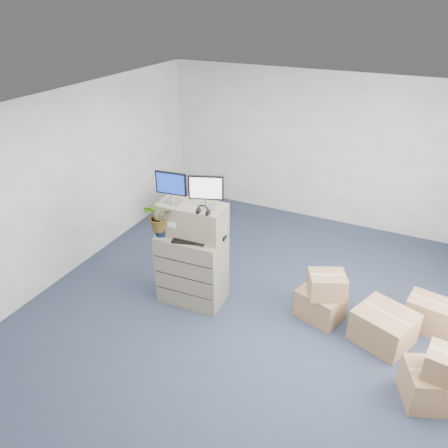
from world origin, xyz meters
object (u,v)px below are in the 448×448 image
at_px(filing_cabinet_lower, 192,268).
at_px(monitor_right, 206,190).
at_px(water_bottle, 201,226).
at_px(office_chair, 197,210).
at_px(keyboard, 191,240).
at_px(potted_plant, 161,220).
at_px(monitor_left, 171,186).

xyz_separation_m(filing_cabinet_lower, monitor_right, (0.22, 0.05, 1.23)).
distance_m(filing_cabinet_lower, monitor_right, 1.25).
xyz_separation_m(water_bottle, office_chair, (-1.08, 1.83, -0.83)).
xyz_separation_m(keyboard, potted_plant, (-0.43, -0.05, 0.23)).
bearing_deg(office_chair, monitor_left, 104.49).
distance_m(monitor_left, keyboard, 0.76).
distance_m(monitor_right, office_chair, 2.61).
bearing_deg(water_bottle, keyboard, -102.76).
relative_size(monitor_right, water_bottle, 1.54).
height_order(monitor_right, potted_plant, monitor_right).
relative_size(monitor_left, potted_plant, 0.96).
relative_size(filing_cabinet_lower, monitor_right, 2.37).
height_order(keyboard, water_bottle, water_bottle).
bearing_deg(monitor_right, water_bottle, 143.26).
bearing_deg(potted_plant, keyboard, 6.79).
distance_m(monitor_right, potted_plant, 0.77).
bearing_deg(filing_cabinet_lower, keyboard, -63.56).
height_order(water_bottle, office_chair, water_bottle).
bearing_deg(keyboard, filing_cabinet_lower, 103.31).
relative_size(monitor_left, water_bottle, 1.50).
xyz_separation_m(keyboard, office_chair, (-1.04, 2.03, -0.70)).
bearing_deg(filing_cabinet_lower, potted_plant, -158.45).
relative_size(filing_cabinet_lower, monitor_left, 2.43).
bearing_deg(monitor_right, filing_cabinet_lower, 171.57).
bearing_deg(office_chair, keyboard, 111.34).
distance_m(keyboard, potted_plant, 0.49).
xyz_separation_m(monitor_right, potted_plant, (-0.58, -0.21, -0.46)).
xyz_separation_m(filing_cabinet_lower, office_chair, (-0.98, 1.91, -0.16)).
bearing_deg(filing_cabinet_lower, monitor_left, 177.70).
distance_m(water_bottle, office_chair, 2.29).
bearing_deg(office_chair, monitor_right, 116.85).
height_order(monitor_left, office_chair, monitor_left).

